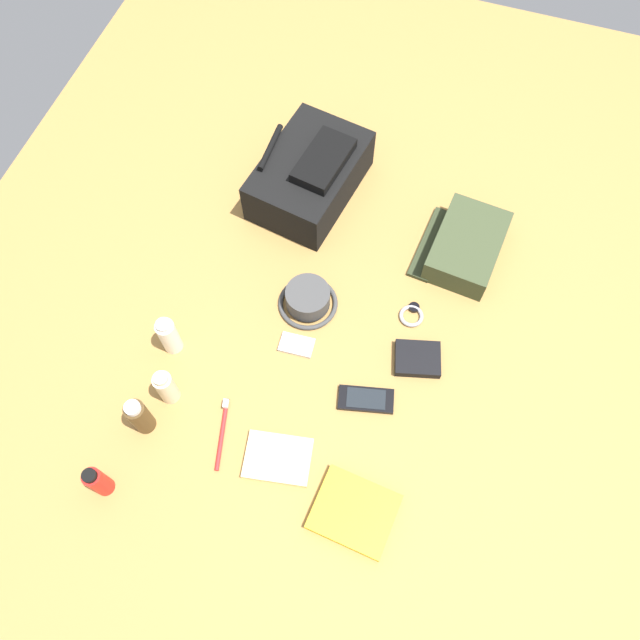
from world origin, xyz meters
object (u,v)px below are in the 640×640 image
cell_phone (366,399)px  lotion_bottle (166,387)px  sunscreen_spray (98,481)px  media_player (297,345)px  toiletry_pouch (465,246)px  wristwatch (412,315)px  bucket_hat (308,299)px  notepad (278,458)px  backpack (310,175)px  paperback_novel (354,512)px  toothbrush (223,429)px  cologne_bottle (140,416)px  wallet (418,359)px  toothpaste_tube (169,336)px

cell_phone → lotion_bottle: bearing=107.0°
sunscreen_spray → media_player: size_ratio=1.41×
sunscreen_spray → lotion_bottle: bearing=-11.4°
sunscreen_spray → toiletry_pouch: bearing=-36.0°
wristwatch → bucket_hat: bearing=101.3°
toiletry_pouch → notepad: size_ratio=1.72×
backpack → paperback_novel: (-0.80, -0.38, -0.06)m
toothbrush → cologne_bottle: bearing=104.0°
cologne_bottle → toothbrush: bearing=-76.0°
bucket_hat → wallet: (-0.06, -0.31, -0.01)m
toiletry_pouch → cologne_bottle: (-0.70, 0.60, 0.03)m
backpack → toiletry_pouch: bearing=-98.6°
toiletry_pouch → media_player: 0.52m
paperback_novel → notepad: paperback_novel is taller
paperback_novel → toothbrush: bearing=76.7°
cell_phone → notepad: bearing=143.1°
wristwatch → sunscreen_spray: bearing=139.5°
backpack → wristwatch: backpack is taller
bucket_hat → media_player: bucket_hat is taller
backpack → wristwatch: 0.48m
backpack → toothpaste_tube: (-0.56, 0.17, -0.01)m
lotion_bottle → cologne_bottle: bearing=162.9°
toothbrush → media_player: bearing=-19.7°
toothpaste_tube → media_player: toothpaste_tube is taller
bucket_hat → lotion_bottle: lotion_bottle is taller
notepad → backpack: bearing=3.2°
cologne_bottle → toothbrush: (0.04, -0.18, -0.06)m
wallet → paperback_novel: bearing=159.3°
media_player → notepad: size_ratio=0.58×
toiletry_pouch → paperback_novel: bearing=174.0°
wristwatch → toothbrush: bearing=141.5°
lotion_bottle → paperback_novel: bearing=-103.8°
media_player → backpack: bearing=14.8°
lotion_bottle → media_player: bearing=-48.1°
backpack → notepad: bearing=-166.7°
sunscreen_spray → lotion_bottle: (0.25, -0.05, -0.00)m
media_player → paperback_novel: bearing=-143.3°
paperback_novel → media_player: (0.34, 0.25, -0.01)m
paperback_novel → media_player: 0.42m
cell_phone → notepad: (-0.20, 0.15, 0.00)m
media_player → wristwatch: 0.30m
paperback_novel → wallet: same height
toiletry_pouch → cologne_bottle: size_ratio=1.97×
toiletry_pouch → media_player: size_ratio=2.95×
cell_phone → wristwatch: bearing=-10.2°
toothpaste_tube → paperback_novel: 0.60m
toothpaste_tube → toothbrush: size_ratio=0.76×
bucket_hat → toothbrush: size_ratio=0.91×
backpack → paperback_novel: 0.89m
bucket_hat → wallet: size_ratio=1.39×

